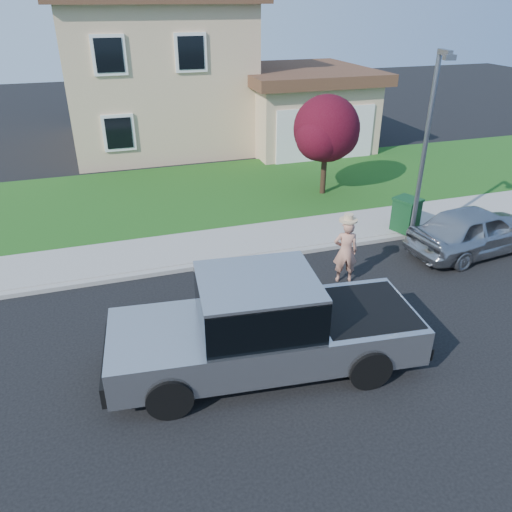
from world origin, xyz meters
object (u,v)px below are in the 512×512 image
Objects in this scene: pickup_truck at (264,327)px; sedan at (476,230)px; street_lamp at (427,143)px; trash_bin at (406,214)px; woman at (346,250)px; ornamental_tree at (327,132)px.

sedan is at bearing 27.69° from pickup_truck.
sedan is (7.36, 2.93, -0.24)m from pickup_truck.
sedan is 2.97m from street_lamp.
pickup_truck is 5.98× the size of trash_bin.
pickup_truck is 7.92m from sedan.
woman is at bearing -146.35° from street_lamp.
pickup_truck is at bearing 104.95° from sedan.
trash_bin is (3.08, 2.00, -0.20)m from woman.
sedan is at bearing -15.62° from street_lamp.
pickup_truck is 1.54× the size of sedan.
sedan is 6.24m from ornamental_tree.
pickup_truck is 3.36× the size of woman.
trash_bin is 2.60m from street_lamp.
pickup_truck is 7.24m from street_lamp.
woman is at bearing 46.20° from pickup_truck.
pickup_truck is 1.77× the size of ornamental_tree.
woman is 3.67m from trash_bin.
trash_bin is (0.92, -3.97, -1.69)m from ornamental_tree.
sedan is at bearing -69.06° from ornamental_tree.
street_lamp is at bearing 38.54° from pickup_truck.
street_lamp is at bearing 56.24° from sedan.
trash_bin is (6.13, 4.58, -0.25)m from pickup_truck.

